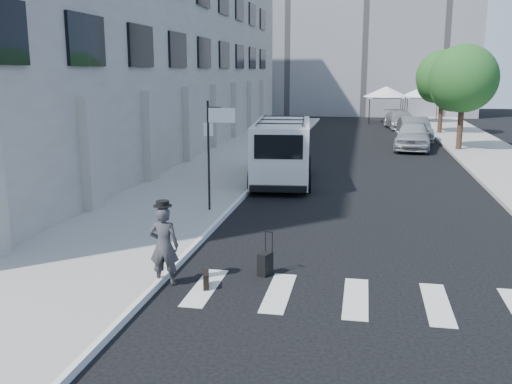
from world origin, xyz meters
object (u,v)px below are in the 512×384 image
at_px(cargo_van, 282,151).
at_px(parked_car_b, 414,130).
at_px(businessman, 164,246).
at_px(briefcase, 206,280).
at_px(parked_car_c, 400,120).
at_px(suitcase, 265,264).
at_px(parked_car_a, 413,135).

bearing_deg(cargo_van, parked_car_b, 60.33).
distance_m(businessman, briefcase, 1.16).
xyz_separation_m(briefcase, parked_car_c, (5.98, 35.76, 0.56)).
bearing_deg(cargo_van, briefcase, -95.05).
bearing_deg(parked_car_c, cargo_van, -112.42).
bearing_deg(suitcase, parked_car_c, 103.91).
distance_m(cargo_van, parked_car_b, 15.89).
bearing_deg(parked_car_a, parked_car_c, 95.79).
bearing_deg(suitcase, businessman, -131.92).
bearing_deg(cargo_van, parked_car_c, 69.91).
bearing_deg(suitcase, cargo_van, 118.13).
distance_m(parked_car_b, parked_car_c, 9.05).
height_order(suitcase, parked_car_b, parked_car_b).
bearing_deg(businessman, briefcase, 174.27).
bearing_deg(cargo_van, parked_car_a, 55.48).
bearing_deg(businessman, parked_car_c, -106.65).
distance_m(cargo_van, parked_car_a, 12.67).
height_order(parked_car_a, parked_car_b, parked_car_a).
xyz_separation_m(businessman, parked_car_a, (6.94, 23.29, -0.03)).
bearing_deg(briefcase, parked_car_b, 61.57).
distance_m(briefcase, parked_car_b, 27.47).
height_order(briefcase, suitcase, suitcase).
height_order(businessman, parked_car_a, businessman).
distance_m(cargo_van, parked_car_c, 24.33).
relative_size(businessman, parked_car_c, 0.35).
bearing_deg(cargo_van, businessman, -99.38).
bearing_deg(businessman, parked_car_a, -112.31).
distance_m(suitcase, cargo_van, 11.32).
height_order(briefcase, cargo_van, cargo_van).
height_order(parked_car_b, parked_car_c, parked_car_b).
bearing_deg(briefcase, businessman, 164.98).
distance_m(businessman, cargo_van, 12.24).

